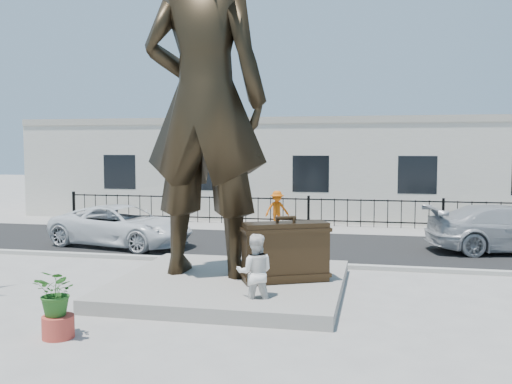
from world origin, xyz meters
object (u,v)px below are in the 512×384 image
at_px(statue, 204,100).
at_px(suitcase, 286,252).
at_px(tourist, 255,273).
at_px(car_white, 122,226).

relative_size(statue, suitcase, 4.34).
relative_size(tourist, car_white, 0.32).
bearing_deg(statue, tourist, 132.56).
height_order(tourist, car_white, tourist).
distance_m(suitcase, tourist, 1.56).
bearing_deg(tourist, statue, -59.37).
height_order(suitcase, tourist, suitcase).
bearing_deg(suitcase, tourist, -129.70).
bearing_deg(car_white, suitcase, -116.19).
xyz_separation_m(statue, tourist, (1.63, -1.86, -3.68)).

